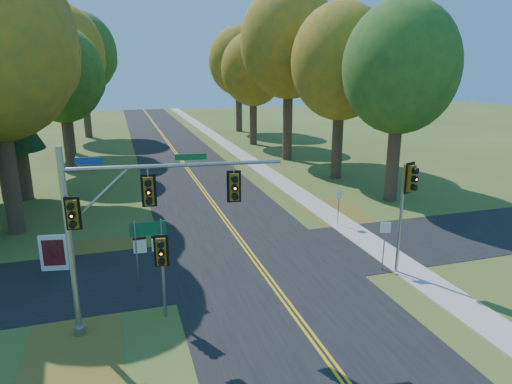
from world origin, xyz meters
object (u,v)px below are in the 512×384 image
object	(u,v)px
traffic_mast	(124,215)
route_sign_cluster	(149,242)
east_signal_pole	(408,191)
info_kiosk	(54,253)

from	to	relation	value
traffic_mast	route_sign_cluster	world-z (taller)	traffic_mast
east_signal_pole	info_kiosk	distance (m)	15.32
traffic_mast	route_sign_cluster	distance (m)	3.41
route_sign_cluster	info_kiosk	size ratio (longest dim) A/B	1.81
traffic_mast	info_kiosk	size ratio (longest dim) A/B	4.26
east_signal_pole	info_kiosk	bearing A→B (deg)	141.71
traffic_mast	info_kiosk	distance (m)	7.30
traffic_mast	east_signal_pole	xyz separation A→B (m)	(11.23, 1.00, -0.36)
east_signal_pole	info_kiosk	xyz separation A→B (m)	(-14.26, 4.77, -2.92)
traffic_mast	route_sign_cluster	size ratio (longest dim) A/B	2.36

